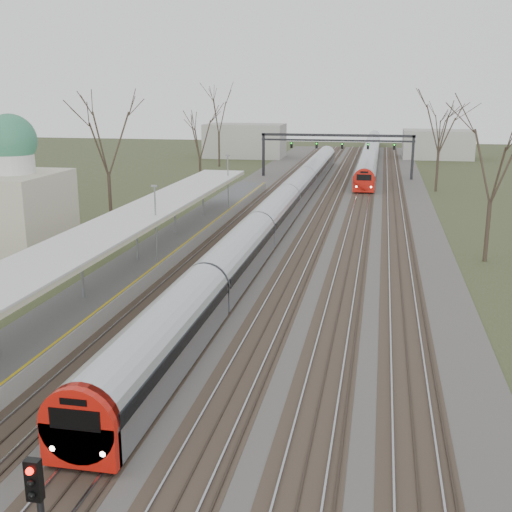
{
  "coord_description": "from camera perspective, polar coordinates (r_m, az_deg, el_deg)",
  "views": [
    {
      "loc": [
        6.44,
        -4.58,
        11.93
      ],
      "look_at": [
        -0.9,
        32.95,
        2.0
      ],
      "focal_mm": 45.0,
      "sensor_mm": 36.0,
      "label": 1
    }
  ],
  "objects": [
    {
      "name": "track_bed",
      "position": [
        61.06,
        5.06,
        3.29
      ],
      "size": [
        24.0,
        160.0,
        0.22
      ],
      "color": "#474442",
      "rests_on": "ground"
    },
    {
      "name": "platform",
      "position": [
        46.27,
        -8.86,
        0.08
      ],
      "size": [
        3.5,
        69.0,
        1.0
      ],
      "primitive_type": "cube",
      "color": "#9E9B93",
      "rests_on": "ground"
    },
    {
      "name": "canopy",
      "position": [
        41.41,
        -11.15,
        3.14
      ],
      "size": [
        4.1,
        50.0,
        3.11
      ],
      "color": "slate",
      "rests_on": "platform"
    },
    {
      "name": "signal_gantry",
      "position": [
        90.05,
        7.22,
        9.97
      ],
      "size": [
        21.0,
        0.59,
        6.08
      ],
      "color": "black",
      "rests_on": "ground"
    },
    {
      "name": "tree_west_far",
      "position": [
        57.7,
        -13.15,
        10.3
      ],
      "size": [
        5.5,
        5.5,
        11.33
      ],
      "color": "#2D231C",
      "rests_on": "ground"
    },
    {
      "name": "tree_east_far",
      "position": [
        47.41,
        20.39,
        8.04
      ],
      "size": [
        5.0,
        5.0,
        10.3
      ],
      "color": "#2D231C",
      "rests_on": "ground"
    },
    {
      "name": "train_near",
      "position": [
        62.92,
        2.75,
        4.98
      ],
      "size": [
        2.62,
        90.21,
        3.05
      ],
      "color": "#9EA1A8",
      "rests_on": "ground"
    },
    {
      "name": "train_far",
      "position": [
        113.39,
        10.16,
        9.04
      ],
      "size": [
        2.62,
        75.21,
        3.05
      ],
      "color": "#9EA1A8",
      "rests_on": "ground"
    },
    {
      "name": "signal_post",
      "position": [
        16.27,
        -18.71,
        -20.75
      ],
      "size": [
        0.35,
        0.45,
        4.1
      ],
      "color": "black",
      "rests_on": "ground"
    }
  ]
}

